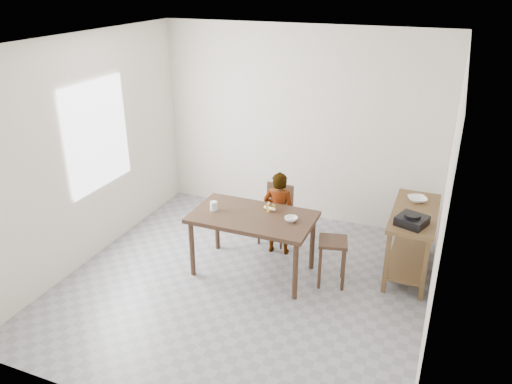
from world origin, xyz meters
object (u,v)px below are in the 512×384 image
at_px(dining_chair, 275,215).
at_px(stool, 332,262).
at_px(prep_counter, 411,242).
at_px(child, 279,213).
at_px(dining_table, 253,244).

bearing_deg(dining_chair, stool, -32.56).
distance_m(prep_counter, dining_chair, 1.74).
bearing_deg(dining_chair, child, -57.03).
bearing_deg(dining_table, child, 77.24).
xyz_separation_m(dining_table, child, (0.12, 0.55, 0.17)).
distance_m(dining_table, child, 0.59).
distance_m(dining_table, prep_counter, 1.86).
distance_m(prep_counter, child, 1.61).
height_order(prep_counter, child, child).
xyz_separation_m(prep_counter, child, (-1.60, -0.15, 0.15)).
distance_m(dining_table, stool, 0.94).
bearing_deg(stool, child, 151.30).
height_order(child, stool, child).
bearing_deg(prep_counter, dining_chair, 177.00).
xyz_separation_m(prep_counter, stool, (-0.80, -0.59, -0.12)).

